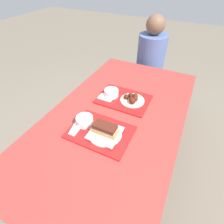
% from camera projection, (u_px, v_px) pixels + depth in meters
% --- Properties ---
extents(ground_plane, '(12.00, 12.00, 0.00)m').
position_uv_depth(ground_plane, '(115.00, 167.00, 1.78)').
color(ground_plane, '#706656').
extents(picnic_table, '(0.95, 1.72, 0.72)m').
position_uv_depth(picnic_table, '(116.00, 122.00, 1.36)').
color(picnic_table, maroon).
rests_on(picnic_table, ground_plane).
extents(picnic_bench_far, '(0.90, 0.28, 0.46)m').
position_uv_depth(picnic_bench_far, '(151.00, 83.00, 2.25)').
color(picnic_bench_far, maroon).
rests_on(picnic_bench_far, ground_plane).
extents(tray_near, '(0.41, 0.30, 0.01)m').
position_uv_depth(tray_near, '(100.00, 132.00, 1.16)').
color(tray_near, red).
rests_on(tray_near, picnic_table).
extents(tray_far, '(0.41, 0.30, 0.01)m').
position_uv_depth(tray_far, '(124.00, 99.00, 1.43)').
color(tray_far, red).
rests_on(tray_far, picnic_table).
extents(bowl_coleslaw_near, '(0.12, 0.12, 0.06)m').
position_uv_depth(bowl_coleslaw_near, '(85.00, 120.00, 1.19)').
color(bowl_coleslaw_near, white).
rests_on(bowl_coleslaw_near, tray_near).
extents(brisket_sandwich_plate, '(0.22, 0.22, 0.09)m').
position_uv_depth(brisket_sandwich_plate, '(105.00, 131.00, 1.12)').
color(brisket_sandwich_plate, beige).
rests_on(brisket_sandwich_plate, tray_near).
extents(plastic_fork_near, '(0.04, 0.17, 0.00)m').
position_uv_depth(plastic_fork_near, '(77.00, 126.00, 1.19)').
color(plastic_fork_near, white).
rests_on(plastic_fork_near, tray_near).
extents(plastic_knife_near, '(0.02, 0.17, 0.00)m').
position_uv_depth(plastic_knife_near, '(80.00, 127.00, 1.18)').
color(plastic_knife_near, white).
rests_on(plastic_knife_near, tray_near).
extents(plastic_spoon_near, '(0.05, 0.17, 0.00)m').
position_uv_depth(plastic_spoon_near, '(75.00, 125.00, 1.20)').
color(plastic_spoon_near, white).
rests_on(plastic_spoon_near, tray_near).
extents(bowl_coleslaw_far, '(0.12, 0.12, 0.06)m').
position_uv_depth(bowl_coleslaw_far, '(111.00, 93.00, 1.44)').
color(bowl_coleslaw_far, white).
rests_on(bowl_coleslaw_far, tray_far).
extents(wings_plate_far, '(0.19, 0.19, 0.06)m').
position_uv_depth(wings_plate_far, '(132.00, 99.00, 1.39)').
color(wings_plate_far, beige).
rests_on(wings_plate_far, tray_far).
extents(napkin_far, '(0.12, 0.08, 0.01)m').
position_uv_depth(napkin_far, '(106.00, 97.00, 1.43)').
color(napkin_far, white).
rests_on(napkin_far, tray_far).
extents(person_seated_across, '(0.32, 0.32, 0.72)m').
position_uv_depth(person_seated_across, '(151.00, 54.00, 2.02)').
color(person_seated_across, '#4C6093').
rests_on(person_seated_across, picnic_bench_far).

